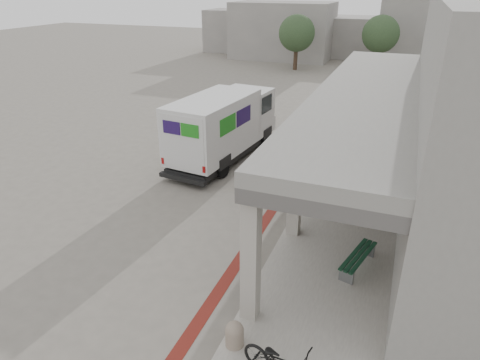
% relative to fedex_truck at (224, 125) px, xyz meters
% --- Properties ---
extents(ground, '(120.00, 120.00, 0.00)m').
position_rel_fedex_truck_xyz_m(ground, '(2.54, -5.76, -1.59)').
color(ground, '#6C655C').
rests_on(ground, ground).
extents(bike_lane_stripe, '(0.35, 40.00, 0.01)m').
position_rel_fedex_truck_xyz_m(bike_lane_stripe, '(3.54, -3.76, -1.58)').
color(bike_lane_stripe, '#601913').
rests_on(bike_lane_stripe, ground).
extents(sidewalk, '(4.40, 28.00, 0.12)m').
position_rel_fedex_truck_xyz_m(sidewalk, '(6.54, -5.76, -1.53)').
color(sidewalk, gray).
rests_on(sidewalk, ground).
extents(transit_building, '(7.60, 17.00, 7.00)m').
position_rel_fedex_truck_xyz_m(transit_building, '(9.37, -1.26, 1.81)').
color(transit_building, gray).
rests_on(transit_building, ground).
extents(distant_backdrop, '(28.00, 10.00, 6.50)m').
position_rel_fedex_truck_xyz_m(distant_backdrop, '(-0.30, 30.13, 1.11)').
color(distant_backdrop, gray).
rests_on(distant_backdrop, ground).
extents(tree_left, '(3.20, 3.20, 4.80)m').
position_rel_fedex_truck_xyz_m(tree_left, '(-2.46, 22.24, 1.59)').
color(tree_left, '#38281C').
rests_on(tree_left, ground).
extents(tree_mid, '(3.20, 3.20, 4.80)m').
position_rel_fedex_truck_xyz_m(tree_mid, '(4.54, 24.24, 1.59)').
color(tree_mid, '#38281C').
rests_on(tree_mid, ground).
extents(fedex_truck, '(2.88, 7.18, 2.99)m').
position_rel_fedex_truck_xyz_m(fedex_truck, '(0.00, 0.00, 0.00)').
color(fedex_truck, black).
rests_on(fedex_truck, ground).
extents(bench, '(0.85, 1.87, 0.43)m').
position_rel_fedex_truck_xyz_m(bench, '(6.79, -6.44, -1.16)').
color(bench, slate).
rests_on(bench, sidewalk).
extents(bollard_near, '(0.41, 0.41, 0.61)m').
position_rel_fedex_truck_xyz_m(bollard_near, '(4.64, -10.25, -1.16)').
color(bollard_near, gray).
rests_on(bollard_near, sidewalk).
extents(bollard_far, '(0.39, 0.39, 0.58)m').
position_rel_fedex_truck_xyz_m(bollard_far, '(4.75, -3.25, -1.18)').
color(bollard_far, gray).
rests_on(bollard_far, sidewalk).
extents(utility_cabinet, '(0.59, 0.71, 1.05)m').
position_rel_fedex_truck_xyz_m(utility_cabinet, '(7.54, -2.64, -0.94)').
color(utility_cabinet, gray).
rests_on(utility_cabinet, sidewalk).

